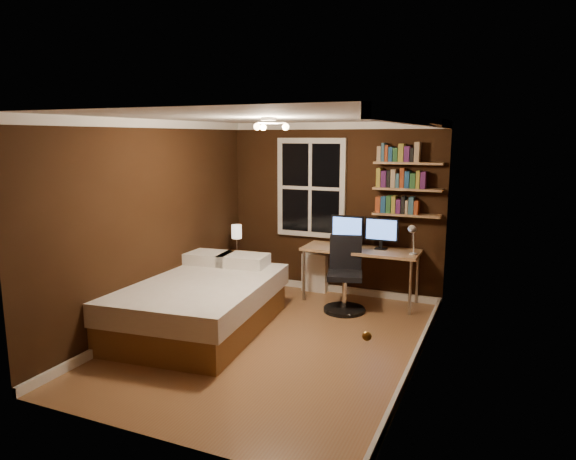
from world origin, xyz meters
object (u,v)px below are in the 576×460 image
at_px(monitor_left, 347,231).
at_px(monitor_right, 381,234).
at_px(office_chair, 345,283).
at_px(desk, 361,253).
at_px(nightstand, 237,272).
at_px(radiator, 315,273).
at_px(desk_lamp, 413,239).
at_px(bed, 198,303).
at_px(bedside_lamp, 237,239).

bearing_deg(monitor_left, monitor_right, 0.00).
bearing_deg(office_chair, desk, 63.33).
xyz_separation_m(nightstand, radiator, (1.07, 0.46, -0.00)).
bearing_deg(monitor_left, desk_lamp, -14.10).
xyz_separation_m(bed, monitor_left, (1.29, 1.86, 0.66)).
bearing_deg(bed, monitor_left, 49.31).
bearing_deg(monitor_right, radiator, 172.49).
height_order(monitor_left, desk_lamp, same).
bearing_deg(desk_lamp, bed, -144.12).
bearing_deg(monitor_right, office_chair, -123.91).
height_order(bedside_lamp, monitor_left, monitor_left).
height_order(desk, office_chair, office_chair).
height_order(bedside_lamp, office_chair, bedside_lamp).
bearing_deg(desk, office_chair, -101.15).
height_order(desk, monitor_left, monitor_left).
relative_size(nightstand, desk_lamp, 1.32).
height_order(radiator, monitor_right, monitor_right).
distance_m(nightstand, monitor_right, 2.23).
bearing_deg(desk, bedside_lamp, -172.24).
bearing_deg(radiator, office_chair, -44.31).
bearing_deg(radiator, monitor_right, -7.51).
bearing_deg(bedside_lamp, office_chair, -6.29).
distance_m(bedside_lamp, monitor_left, 1.65).
distance_m(desk, monitor_right, 0.39).
relative_size(monitor_left, desk_lamp, 1.06).
height_order(desk, monitor_right, monitor_right).
height_order(bed, desk, desk).
relative_size(nightstand, bedside_lamp, 1.33).
relative_size(nightstand, monitor_left, 1.24).
bearing_deg(bed, desk, 43.64).
bearing_deg(desk_lamp, desk, 167.69).
xyz_separation_m(nightstand, desk, (1.83, 0.25, 0.41)).
relative_size(bed, desk, 1.48).
height_order(bed, monitor_right, monitor_right).
bearing_deg(bed, desk_lamp, 29.84).
xyz_separation_m(radiator, desk_lamp, (1.49, -0.37, 0.70)).
distance_m(monitor_left, monitor_right, 0.49).
bearing_deg(bedside_lamp, nightstand, 0.00).
xyz_separation_m(radiator, desk, (0.76, -0.22, 0.42)).
bearing_deg(nightstand, desk_lamp, -0.95).
xyz_separation_m(bedside_lamp, desk, (1.83, 0.25, -0.09)).
distance_m(radiator, office_chair, 0.94).
xyz_separation_m(monitor_right, desk_lamp, (0.47, -0.24, -0.00)).
xyz_separation_m(nightstand, monitor_right, (2.09, 0.33, 0.70)).
height_order(bed, bedside_lamp, bedside_lamp).
relative_size(bed, monitor_right, 5.10).
xyz_separation_m(bedside_lamp, office_chair, (1.74, -0.19, -0.42)).
distance_m(bedside_lamp, desk_lamp, 2.56).
relative_size(bedside_lamp, office_chair, 0.44).
height_order(monitor_left, monitor_right, same).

